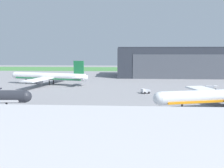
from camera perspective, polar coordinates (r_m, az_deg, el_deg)
ground_plane at (r=65.10m, az=11.87°, el=-6.69°), size 440.00×440.00×0.00m
grass_field_strip at (r=220.88m, az=5.65°, el=4.20°), size 440.00×56.00×0.08m
maintenance_hangar at (r=158.10m, az=17.34°, el=5.82°), size 84.83×35.76×21.47m
airliner_far_right at (r=115.66m, az=-17.36°, el=1.99°), size 45.39×39.25×13.12m
stair_truck at (r=105.92m, az=26.17°, el=-0.87°), size 5.36×3.26×2.05m
fuel_bowser at (r=87.84m, az=9.29°, el=-1.92°), size 4.13×3.64×2.08m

